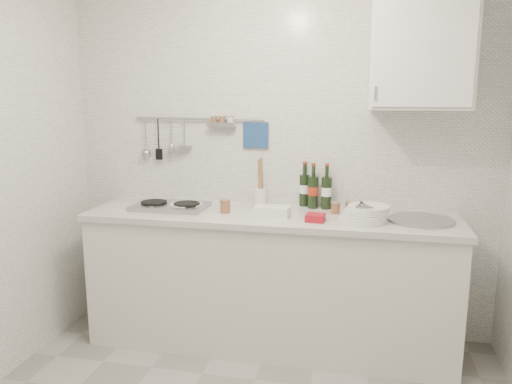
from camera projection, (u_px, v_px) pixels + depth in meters
back_wall at (278, 158)px, 3.51m from camera, size 3.00×0.02×2.50m
counter at (271, 283)px, 3.38m from camera, size 2.44×0.64×0.96m
wall_rail at (196, 132)px, 3.57m from camera, size 0.98×0.09×0.34m
wall_cabinet at (421, 51)px, 3.02m from camera, size 0.60×0.38×0.70m
plate_stack_hob at (185, 206)px, 3.42m from camera, size 0.24×0.23×0.03m
plate_stack_sink at (365, 214)px, 3.08m from camera, size 0.31×0.30×0.11m
wine_bottles at (315, 185)px, 3.43m from camera, size 0.23×0.14×0.31m
butter_dish at (272, 211)px, 3.20m from camera, size 0.23×0.13×0.07m
strawberry_punnet at (315, 218)px, 3.08m from camera, size 0.12×0.12×0.05m
utensil_crock at (260, 195)px, 3.47m from camera, size 0.09×0.09×0.35m
jar_a at (259, 200)px, 3.50m from camera, size 0.06×0.06×0.09m
jar_b at (350, 206)px, 3.37m from camera, size 0.06×0.06×0.07m
jar_c at (335, 207)px, 3.28m from camera, size 0.06×0.06×0.08m
jar_d at (225, 205)px, 3.30m from camera, size 0.07×0.07×0.10m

